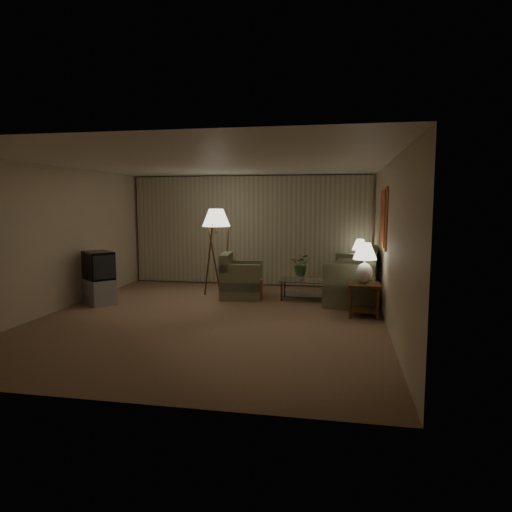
{
  "coord_description": "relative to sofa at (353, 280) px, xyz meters",
  "views": [
    {
      "loc": [
        2.24,
        -7.61,
        2.02
      ],
      "look_at": [
        0.69,
        0.6,
        1.05
      ],
      "focal_mm": 32.0,
      "sensor_mm": 36.0,
      "label": 1
    }
  ],
  "objects": [
    {
      "name": "sofa",
      "position": [
        0.0,
        0.0,
        0.0
      ],
      "size": [
        2.19,
        1.46,
        0.87
      ],
      "rotation": [
        0.0,
        0.0,
        -1.69
      ],
      "color": "#6F714F",
      "rests_on": "ground"
    },
    {
      "name": "side_table_far",
      "position": [
        0.15,
        0.94,
        -0.03
      ],
      "size": [
        0.54,
        0.45,
        0.6
      ],
      "color": "#341F0E",
      "rests_on": "ground"
    },
    {
      "name": "flowers",
      "position": [
        -1.08,
        -0.1,
        0.36
      ],
      "size": [
        0.46,
        0.42,
        0.45
      ],
      "primitive_type": "imported",
      "rotation": [
        0.0,
        0.0,
        -0.19
      ],
      "color": "#306A2F",
      "rests_on": "vase"
    },
    {
      "name": "side_table_near",
      "position": [
        0.15,
        -1.35,
        -0.02
      ],
      "size": [
        0.56,
        0.56,
        0.6
      ],
      "color": "#341F0E",
      "rests_on": "ground"
    },
    {
      "name": "coffee_table",
      "position": [
        -0.93,
        -0.1,
        -0.16
      ],
      "size": [
        1.2,
        0.66,
        0.41
      ],
      "color": "silver",
      "rests_on": "ground"
    },
    {
      "name": "ottoman",
      "position": [
        -2.19,
        -0.25,
        -0.22
      ],
      "size": [
        0.66,
        0.66,
        0.42
      ],
      "primitive_type": "cylinder",
      "rotation": [
        0.0,
        0.0,
        -0.05
      ],
      "color": "#A25D37",
      "rests_on": "ground"
    },
    {
      "name": "armchair",
      "position": [
        -2.35,
        -0.16,
        -0.06
      ],
      "size": [
        1.1,
        1.06,
        0.75
      ],
      "rotation": [
        0.0,
        0.0,
        1.69
      ],
      "color": "#6F714F",
      "rests_on": "ground"
    },
    {
      "name": "table_lamp_near",
      "position": [
        0.15,
        -1.35,
        0.59
      ],
      "size": [
        0.42,
        0.42,
        0.73
      ],
      "color": "silver",
      "rests_on": "side_table_near"
    },
    {
      "name": "tv_cabinet",
      "position": [
        -5.05,
        -1.26,
        -0.18
      ],
      "size": [
        1.21,
        1.2,
        0.5
      ],
      "primitive_type": "cube",
      "rotation": [
        0.0,
        0.0,
        -0.72
      ],
      "color": "#98989A",
      "rests_on": "ground"
    },
    {
      "name": "floor_lamp",
      "position": [
        -2.98,
        0.13,
        0.56
      ],
      "size": [
        0.62,
        0.62,
        1.9
      ],
      "color": "#341F0E",
      "rests_on": "ground"
    },
    {
      "name": "book",
      "position": [
        -0.68,
        -0.2,
        -0.01
      ],
      "size": [
        0.22,
        0.25,
        0.02
      ],
      "primitive_type": "imported",
      "rotation": [
        0.0,
        0.0,
        0.43
      ],
      "color": "olive",
      "rests_on": "coffee_table"
    },
    {
      "name": "vase",
      "position": [
        -1.08,
        -0.1,
        0.06
      ],
      "size": [
        0.19,
        0.19,
        0.15
      ],
      "primitive_type": "imported",
      "rotation": [
        0.0,
        0.0,
        0.35
      ],
      "color": "white",
      "rests_on": "coffee_table"
    },
    {
      "name": "room_shell",
      "position": [
        -2.48,
        -0.46,
        1.31
      ],
      "size": [
        6.04,
        7.02,
        2.72
      ],
      "color": "beige",
      "rests_on": "ground"
    },
    {
      "name": "table_lamp_far",
      "position": [
        0.15,
        0.94,
        0.53
      ],
      "size": [
        0.36,
        0.36,
        0.61
      ],
      "color": "silver",
      "rests_on": "side_table_far"
    },
    {
      "name": "crt_tv",
      "position": [
        -5.05,
        -1.26,
        0.35
      ],
      "size": [
        1.11,
        1.11,
        0.56
      ],
      "primitive_type": "cube",
      "rotation": [
        0.0,
        0.0,
        -0.72
      ],
      "color": "black",
      "rests_on": "tv_cabinet"
    },
    {
      "name": "ground",
      "position": [
        -2.5,
        -1.96,
        -0.43
      ],
      "size": [
        7.0,
        7.0,
        0.0
      ],
      "primitive_type": "plane",
      "color": "brown",
      "rests_on": "ground"
    }
  ]
}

